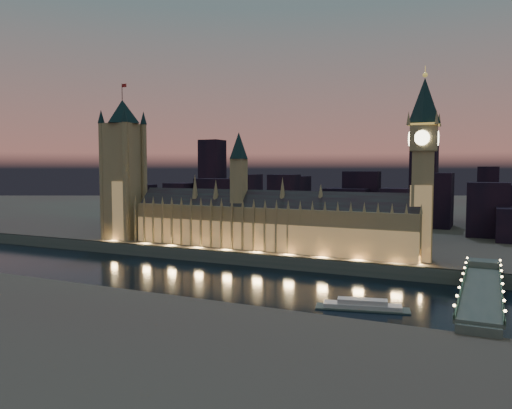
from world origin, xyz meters
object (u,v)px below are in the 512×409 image
at_px(victoria_tower, 123,162).
at_px(westminster_bridge, 481,296).
at_px(elizabeth_tower, 423,153).
at_px(river_boat, 362,306).
at_px(palace_of_westminster, 264,221).

xyz_separation_m(victoria_tower, westminster_bridge, (251.46, -65.38, -60.12)).
xyz_separation_m(victoria_tower, elizabeth_tower, (218.00, 0.00, 4.11)).
relative_size(elizabeth_tower, river_boat, 2.69).
relative_size(palace_of_westminster, river_boat, 4.87).
distance_m(westminster_bridge, river_boat, 52.11).
relative_size(westminster_bridge, river_boat, 2.72).
bearing_deg(westminster_bridge, elizabeth_tower, 117.10).
height_order(victoria_tower, river_boat, victoria_tower).
height_order(palace_of_westminster, river_boat, palace_of_westminster).
distance_m(palace_of_westminster, river_boat, 125.33).
xyz_separation_m(palace_of_westminster, river_boat, (86.53, -87.21, -24.81)).
bearing_deg(palace_of_westminster, victoria_tower, 179.92).
xyz_separation_m(westminster_bridge, river_boat, (-47.03, -22.00, -4.44)).
bearing_deg(river_boat, westminster_bridge, 25.07).
height_order(palace_of_westminster, elizabeth_tower, elizabeth_tower).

